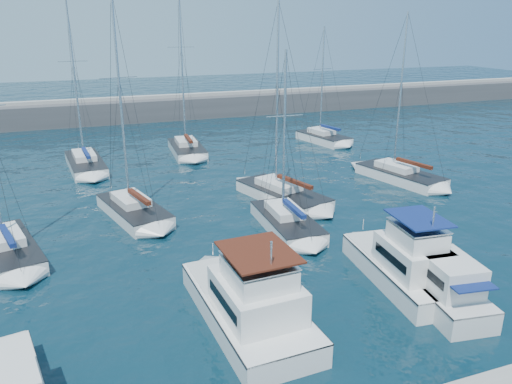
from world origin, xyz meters
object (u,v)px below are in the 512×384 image
object	(u,v)px
sailboat_mid_d	(282,194)
sailboat_back_b	(187,148)
sailboat_mid_b	(134,210)
sailboat_back_c	(323,138)
motor_yacht_stbd_outer	(441,287)
sailboat_back_a	(86,163)
motor_yacht_stbd_inner	(405,266)
sailboat_mid_e	(400,175)
sailboat_mid_c	(286,222)
sailboat_mid_a	(7,250)
motor_yacht_port_inner	(251,304)

from	to	relation	value
sailboat_mid_d	sailboat_back_b	bearing A→B (deg)	85.76
sailboat_mid_b	sailboat_back_c	bearing A→B (deg)	19.88
sailboat_back_b	sailboat_back_c	distance (m)	16.54
sailboat_mid_b	sailboat_back_b	bearing A→B (deg)	50.70
motor_yacht_stbd_outer	sailboat_back_a	size ratio (longest dim) A/B	0.43
sailboat_mid_b	sailboat_back_b	xyz separation A→B (m)	(7.83, 16.96, 0.02)
sailboat_mid_b	motor_yacht_stbd_inner	bearing A→B (deg)	-64.95
motor_yacht_stbd_outer	sailboat_mid_e	world-z (taller)	sailboat_mid_e
sailboat_mid_e	sailboat_mid_c	bearing A→B (deg)	-169.14
sailboat_mid_d	sailboat_mid_a	bearing A→B (deg)	173.86
motor_yacht_stbd_outer	motor_yacht_stbd_inner	bearing A→B (deg)	110.56
sailboat_mid_c	sailboat_mid_b	bearing A→B (deg)	150.17
sailboat_mid_e	sailboat_back_b	world-z (taller)	sailboat_back_b
motor_yacht_port_inner	sailboat_back_c	world-z (taller)	sailboat_back_c
sailboat_mid_c	sailboat_mid_e	size ratio (longest dim) A/B	0.84
sailboat_mid_b	sailboat_back_a	bearing A→B (deg)	86.42
sailboat_back_a	motor_yacht_port_inner	bearing A→B (deg)	-83.56
motor_yacht_stbd_outer	sailboat_mid_b	distance (m)	22.01
sailboat_mid_a	sailboat_mid_e	bearing A→B (deg)	-6.29
sailboat_mid_b	sailboat_mid_d	xyz separation A→B (m)	(11.73, -0.49, -0.02)
motor_yacht_stbd_outer	sailboat_mid_b	xyz separation A→B (m)	(-13.18, 17.63, -0.40)
motor_yacht_stbd_inner	motor_yacht_stbd_outer	world-z (taller)	motor_yacht_stbd_inner
sailboat_mid_b	sailboat_mid_c	xyz separation A→B (m)	(9.72, -5.97, -0.04)
motor_yacht_port_inner	sailboat_mid_b	size ratio (longest dim) A/B	0.59
sailboat_mid_b	motor_yacht_port_inner	bearing A→B (deg)	-92.39
sailboat_mid_c	sailboat_mid_e	xyz separation A→B (m)	(14.08, 6.64, 0.02)
sailboat_mid_a	sailboat_mid_b	xyz separation A→B (m)	(8.12, 4.24, 0.02)
motor_yacht_port_inner	sailboat_mid_b	bearing A→B (deg)	99.12
motor_yacht_stbd_outer	sailboat_mid_e	size ratio (longest dim) A/B	0.48
sailboat_mid_a	motor_yacht_stbd_outer	bearing A→B (deg)	-47.18
motor_yacht_stbd_inner	sailboat_mid_b	bearing A→B (deg)	134.79
sailboat_mid_c	sailboat_mid_d	size ratio (longest dim) A/B	0.80
motor_yacht_stbd_inner	sailboat_back_b	bearing A→B (deg)	103.73
motor_yacht_port_inner	sailboat_back_c	distance (m)	38.90
sailboat_mid_b	sailboat_back_a	world-z (taller)	sailboat_back_a
sailboat_back_a	motor_yacht_stbd_inner	bearing A→B (deg)	-67.74
motor_yacht_stbd_outer	sailboat_back_c	distance (m)	36.10
sailboat_mid_e	sailboat_back_a	bearing A→B (deg)	138.05
sailboat_mid_a	sailboat_mid_d	bearing A→B (deg)	-4.33
sailboat_mid_b	sailboat_back_c	distance (m)	29.53
sailboat_mid_c	sailboat_mid_a	bearing A→B (deg)	176.18
sailboat_mid_c	sailboat_mid_d	bearing A→B (deg)	71.60
motor_yacht_port_inner	sailboat_mid_c	xyz separation A→B (m)	(6.25, 10.14, -0.63)
motor_yacht_stbd_outer	sailboat_back_b	bearing A→B (deg)	106.67
motor_yacht_stbd_inner	sailboat_mid_c	world-z (taller)	sailboat_mid_c
sailboat_mid_e	sailboat_back_a	world-z (taller)	sailboat_back_a
sailboat_mid_e	sailboat_back_b	size ratio (longest dim) A/B	0.82
sailboat_back_c	sailboat_mid_c	bearing A→B (deg)	-135.98
sailboat_mid_b	sailboat_back_c	xyz separation A→B (m)	(24.37, 16.69, -0.02)
sailboat_mid_d	sailboat_back_c	xyz separation A→B (m)	(12.64, 17.18, -0.00)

